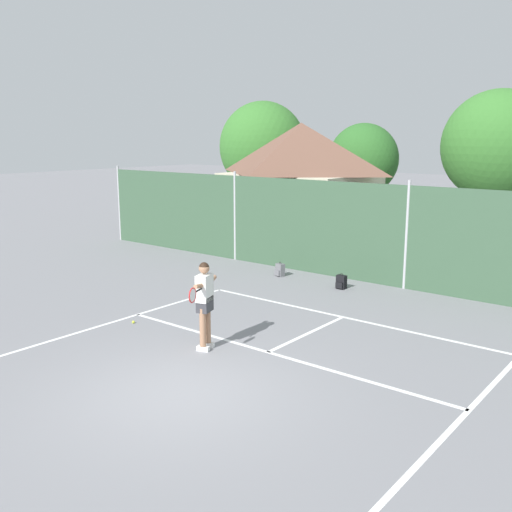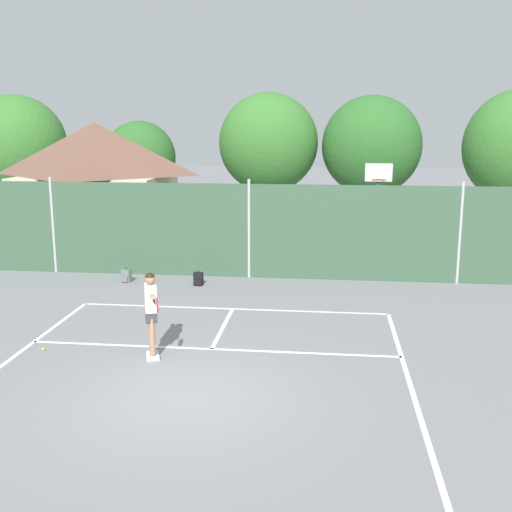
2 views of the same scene
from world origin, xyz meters
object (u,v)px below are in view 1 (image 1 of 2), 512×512
object	(u,v)px
tennis_player	(205,298)
backpack_black	(341,282)
tennis_ball	(133,322)
backpack_grey	(280,270)

from	to	relation	value
tennis_player	backpack_black	bearing A→B (deg)	92.68
backpack_black	tennis_player	bearing A→B (deg)	-87.32
tennis_player	backpack_black	distance (m)	6.09
tennis_player	tennis_ball	world-z (taller)	tennis_player
tennis_ball	backpack_grey	xyz separation A→B (m)	(-0.09, 5.99, 0.16)
backpack_grey	backpack_black	size ratio (longest dim) A/B	1.00
tennis_ball	backpack_black	bearing A→B (deg)	69.21
tennis_ball	backpack_black	xyz separation A→B (m)	(2.23, 5.86, 0.16)
tennis_player	backpack_grey	world-z (taller)	tennis_player
tennis_ball	backpack_black	size ratio (longest dim) A/B	0.14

